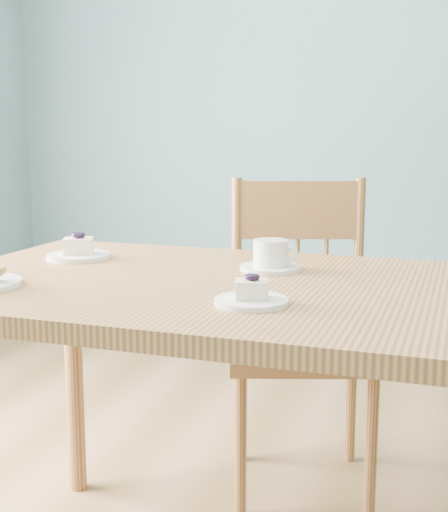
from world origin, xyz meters
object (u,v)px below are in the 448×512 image
object	(u,v)px
dining_table	(249,317)
coffee_cup	(271,257)
dining_chair	(300,332)
cheesecake_plate_near	(252,296)
cheesecake_plate_far	(79,252)

from	to	relation	value
dining_table	coffee_cup	xyz separation A→B (m)	(0.01, 0.17, 0.11)
coffee_cup	dining_chair	bearing A→B (deg)	94.45
cheesecake_plate_near	coffee_cup	world-z (taller)	coffee_cup
dining_table	cheesecake_plate_far	world-z (taller)	cheesecake_plate_far
dining_chair	cheesecake_plate_near	xyz separation A→B (m)	(0.05, -0.86, 0.32)
cheesecake_plate_far	coffee_cup	distance (m)	0.54
cheesecake_plate_near	cheesecake_plate_far	distance (m)	0.69
dining_table	coffee_cup	bearing A→B (deg)	87.74
dining_chair	dining_table	bearing A→B (deg)	-105.96
cheesecake_plate_near	dining_table	bearing A→B (deg)	105.53
cheesecake_plate_far	coffee_cup	world-z (taller)	coffee_cup
dining_table	dining_chair	distance (m)	0.70
dining_table	cheesecake_plate_far	xyz separation A→B (m)	(-0.53, 0.18, 0.10)
cheesecake_plate_near	coffee_cup	distance (m)	0.36
dining_table	coffee_cup	size ratio (longest dim) A/B	10.21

